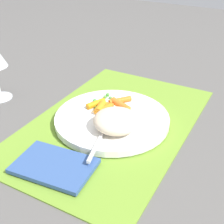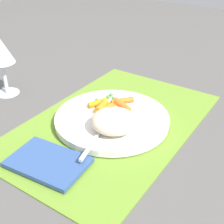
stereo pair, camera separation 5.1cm
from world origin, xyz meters
The scene contains 8 objects.
ground_plane centered at (0.00, 0.00, 0.00)m, with size 2.40×2.40×0.00m, color #565451.
placemat centered at (0.00, 0.00, 0.00)m, with size 0.50×0.32×0.01m, color olive.
plate centered at (0.00, 0.00, 0.01)m, with size 0.25×0.25×0.01m, color white.
rice_mound centered at (-0.04, -0.03, 0.04)m, with size 0.09×0.09×0.04m, color beige.
carrot_portion centered at (0.03, 0.02, 0.03)m, with size 0.10×0.09×0.02m.
pea_scatter centered at (0.03, 0.05, 0.02)m, with size 0.08×0.08×0.01m.
fork centered at (-0.04, -0.01, 0.02)m, with size 0.20×0.06×0.01m.
napkin centered at (-0.18, 0.02, 0.01)m, with size 0.09×0.14×0.01m, color #33518C.
Camera 2 is at (-0.47, -0.32, 0.37)m, focal length 50.17 mm.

